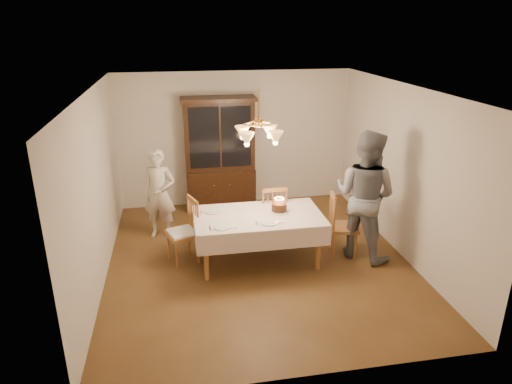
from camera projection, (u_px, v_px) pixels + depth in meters
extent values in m
plane|color=#523317|center=(258.00, 260.00, 7.03)|extent=(5.00, 5.00, 0.00)
plane|color=white|center=(259.00, 89.00, 6.12)|extent=(5.00, 5.00, 0.00)
plane|color=beige|center=(235.00, 139.00, 8.88)|extent=(4.50, 0.00, 4.50)
plane|color=beige|center=(307.00, 267.00, 4.27)|extent=(4.50, 0.00, 4.50)
plane|color=beige|center=(96.00, 190.00, 6.20)|extent=(0.00, 5.00, 5.00)
plane|color=beige|center=(403.00, 172.00, 6.94)|extent=(0.00, 5.00, 5.00)
cube|color=#955A2B|center=(258.00, 217.00, 6.77)|extent=(1.80, 1.00, 0.04)
cube|color=white|center=(258.00, 215.00, 6.77)|extent=(1.90, 1.10, 0.01)
cylinder|color=#955A2B|center=(206.00, 257.00, 6.38)|extent=(0.07, 0.07, 0.71)
cylinder|color=#955A2B|center=(319.00, 248.00, 6.65)|extent=(0.07, 0.07, 0.71)
cylinder|color=#955A2B|center=(202.00, 232.00, 7.16)|extent=(0.07, 0.07, 0.71)
cylinder|color=#955A2B|center=(303.00, 224.00, 7.43)|extent=(0.07, 0.07, 0.71)
cube|color=black|center=(221.00, 188.00, 8.89)|extent=(1.30, 0.50, 0.80)
cube|color=black|center=(219.00, 135.00, 8.57)|extent=(1.30, 0.40, 1.30)
cube|color=black|center=(220.00, 137.00, 8.38)|extent=(1.14, 0.01, 1.14)
cube|color=black|center=(218.00, 99.00, 8.28)|extent=(1.38, 0.54, 0.06)
cube|color=#955A2B|center=(272.00, 216.00, 7.51)|extent=(0.45, 0.44, 0.05)
cube|color=#955A2B|center=(275.00, 190.00, 7.15)|extent=(0.40, 0.05, 0.06)
cylinder|color=#955A2B|center=(279.00, 223.00, 7.78)|extent=(0.04, 0.04, 0.43)
cylinder|color=#955A2B|center=(259.00, 225.00, 7.71)|extent=(0.04, 0.04, 0.43)
cylinder|color=#955A2B|center=(285.00, 232.00, 7.47)|extent=(0.04, 0.04, 0.43)
cylinder|color=#955A2B|center=(263.00, 234.00, 7.40)|extent=(0.04, 0.04, 0.43)
cube|color=#955A2B|center=(182.00, 234.00, 6.86)|extent=(0.54, 0.56, 0.05)
cube|color=#955A2B|center=(192.00, 200.00, 6.77)|extent=(0.17, 0.39, 0.06)
cylinder|color=#955A2B|center=(168.00, 246.00, 7.01)|extent=(0.04, 0.04, 0.43)
cylinder|color=#955A2B|center=(177.00, 256.00, 6.72)|extent=(0.04, 0.04, 0.43)
cylinder|color=#955A2B|center=(189.00, 241.00, 7.17)|extent=(0.04, 0.04, 0.43)
cylinder|color=#955A2B|center=(198.00, 250.00, 6.88)|extent=(0.04, 0.04, 0.43)
cube|color=silver|center=(182.00, 232.00, 6.85)|extent=(0.49, 0.50, 0.03)
cube|color=#955A2B|center=(343.00, 227.00, 7.09)|extent=(0.49, 0.51, 0.05)
cube|color=#955A2B|center=(333.00, 196.00, 6.91)|extent=(0.11, 0.40, 0.06)
cylinder|color=#955A2B|center=(356.00, 246.00, 7.00)|extent=(0.04, 0.04, 0.43)
cylinder|color=#955A2B|center=(351.00, 236.00, 7.34)|extent=(0.04, 0.04, 0.43)
cylinder|color=#955A2B|center=(334.00, 246.00, 7.00)|extent=(0.04, 0.04, 0.43)
cylinder|color=#955A2B|center=(330.00, 236.00, 7.34)|extent=(0.04, 0.04, 0.43)
imported|color=beige|center=(159.00, 194.00, 7.56)|extent=(0.65, 0.53, 1.53)
imported|color=slate|center=(365.00, 195.00, 6.85)|extent=(1.21, 1.23, 2.00)
cylinder|color=white|center=(279.00, 211.00, 6.89)|extent=(0.30, 0.30, 0.01)
cylinder|color=#3D1D0D|center=(279.00, 207.00, 6.86)|extent=(0.23, 0.23, 0.12)
cylinder|color=#598CD8|center=(284.00, 201.00, 6.84)|extent=(0.01, 0.01, 0.07)
sphere|color=#FFB23F|center=(284.00, 198.00, 6.82)|extent=(0.01, 0.01, 0.01)
cylinder|color=pink|center=(283.00, 200.00, 6.86)|extent=(0.01, 0.01, 0.07)
sphere|color=#FFB23F|center=(283.00, 198.00, 6.85)|extent=(0.01, 0.01, 0.01)
cylinder|color=#EACC66|center=(282.00, 200.00, 6.88)|extent=(0.01, 0.01, 0.07)
sphere|color=#FFB23F|center=(282.00, 197.00, 6.86)|extent=(0.01, 0.01, 0.01)
cylinder|color=#598CD8|center=(280.00, 199.00, 6.89)|extent=(0.01, 0.01, 0.07)
sphere|color=#FFB23F|center=(281.00, 197.00, 6.87)|extent=(0.01, 0.01, 0.01)
cylinder|color=pink|center=(279.00, 199.00, 6.89)|extent=(0.01, 0.01, 0.07)
sphere|color=#FFB23F|center=(279.00, 197.00, 6.88)|extent=(0.01, 0.01, 0.01)
cylinder|color=#EACC66|center=(277.00, 199.00, 6.89)|extent=(0.01, 0.01, 0.07)
sphere|color=#FFB23F|center=(277.00, 197.00, 6.87)|extent=(0.01, 0.01, 0.01)
cylinder|color=#598CD8|center=(276.00, 200.00, 6.88)|extent=(0.01, 0.01, 0.07)
sphere|color=#FFB23F|center=(276.00, 197.00, 6.86)|extent=(0.01, 0.01, 0.01)
cylinder|color=pink|center=(275.00, 200.00, 6.86)|extent=(0.01, 0.01, 0.07)
sphere|color=#FFB23F|center=(275.00, 198.00, 6.85)|extent=(0.01, 0.01, 0.01)
cylinder|color=#EACC66|center=(275.00, 201.00, 6.84)|extent=(0.01, 0.01, 0.07)
sphere|color=#FFB23F|center=(275.00, 198.00, 6.82)|extent=(0.01, 0.01, 0.01)
cylinder|color=#598CD8|center=(275.00, 201.00, 6.82)|extent=(0.01, 0.01, 0.07)
sphere|color=#FFB23F|center=(275.00, 199.00, 6.80)|extent=(0.01, 0.01, 0.01)
cylinder|color=pink|center=(275.00, 202.00, 6.80)|extent=(0.01, 0.01, 0.07)
sphere|color=#FFB23F|center=(275.00, 199.00, 6.78)|extent=(0.01, 0.01, 0.01)
cylinder|color=#EACC66|center=(276.00, 202.00, 6.78)|extent=(0.01, 0.01, 0.07)
sphere|color=#FFB23F|center=(276.00, 200.00, 6.76)|extent=(0.01, 0.01, 0.01)
cylinder|color=#598CD8|center=(278.00, 203.00, 6.77)|extent=(0.01, 0.01, 0.07)
sphere|color=#FFB23F|center=(278.00, 200.00, 6.75)|extent=(0.01, 0.01, 0.01)
cylinder|color=pink|center=(279.00, 203.00, 6.76)|extent=(0.01, 0.01, 0.07)
sphere|color=#FFB23F|center=(279.00, 200.00, 6.75)|extent=(0.01, 0.01, 0.01)
cylinder|color=#EACC66|center=(281.00, 203.00, 6.77)|extent=(0.01, 0.01, 0.07)
sphere|color=#FFB23F|center=(281.00, 200.00, 6.75)|extent=(0.01, 0.01, 0.01)
cylinder|color=#598CD8|center=(282.00, 202.00, 6.78)|extent=(0.01, 0.01, 0.07)
sphere|color=#FFB23F|center=(282.00, 200.00, 6.77)|extent=(0.01, 0.01, 0.01)
cylinder|color=pink|center=(283.00, 202.00, 6.80)|extent=(0.01, 0.01, 0.07)
sphere|color=#FFB23F|center=(283.00, 199.00, 6.78)|extent=(0.01, 0.01, 0.01)
cylinder|color=#EACC66|center=(284.00, 201.00, 6.82)|extent=(0.01, 0.01, 0.07)
sphere|color=#FFB23F|center=(284.00, 199.00, 6.80)|extent=(0.01, 0.01, 0.01)
cylinder|color=white|center=(222.00, 227.00, 6.35)|extent=(0.23, 0.23, 0.02)
cube|color=silver|center=(210.00, 228.00, 6.32)|extent=(0.01, 0.16, 0.01)
cube|color=silver|center=(233.00, 226.00, 6.37)|extent=(0.10, 0.10, 0.01)
cylinder|color=white|center=(269.00, 222.00, 6.51)|extent=(0.27, 0.27, 0.02)
cube|color=silver|center=(257.00, 223.00, 6.48)|extent=(0.02, 0.16, 0.01)
cube|color=silver|center=(281.00, 221.00, 6.54)|extent=(0.10, 0.10, 0.01)
cylinder|color=white|center=(213.00, 211.00, 6.88)|extent=(0.25, 0.25, 0.02)
cube|color=silver|center=(201.00, 212.00, 6.86)|extent=(0.01, 0.16, 0.01)
cube|color=silver|center=(224.00, 210.00, 6.91)|extent=(0.10, 0.10, 0.01)
cylinder|color=#BF8C3F|center=(259.00, 104.00, 6.19)|extent=(0.02, 0.02, 0.40)
cylinder|color=#BF8C3F|center=(259.00, 122.00, 6.27)|extent=(0.12, 0.12, 0.10)
cone|color=#D8994C|center=(270.00, 131.00, 6.55)|extent=(0.22, 0.22, 0.18)
sphere|color=#FFD899|center=(270.00, 136.00, 6.58)|extent=(0.07, 0.07, 0.07)
cone|color=#D8994C|center=(242.00, 132.00, 6.49)|extent=(0.22, 0.22, 0.18)
sphere|color=#FFD899|center=(242.00, 137.00, 6.51)|extent=(0.07, 0.07, 0.07)
cone|color=#D8994C|center=(247.00, 139.00, 6.12)|extent=(0.22, 0.22, 0.18)
sphere|color=#FFD899|center=(247.00, 144.00, 6.15)|extent=(0.07, 0.07, 0.07)
cone|color=#D8994C|center=(275.00, 138.00, 6.19)|extent=(0.22, 0.22, 0.18)
sphere|color=#FFD899|center=(275.00, 143.00, 6.21)|extent=(0.07, 0.07, 0.07)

